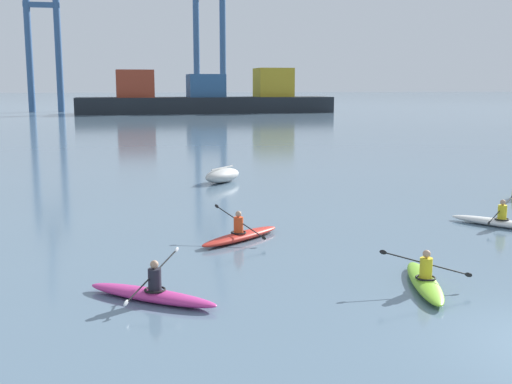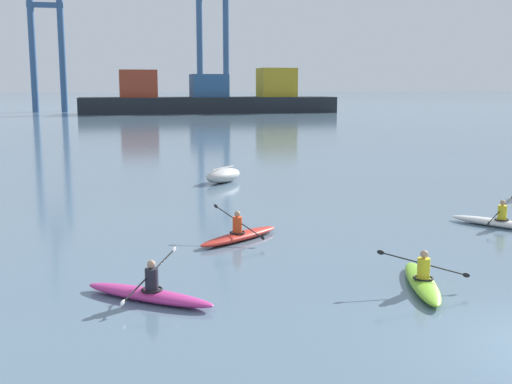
# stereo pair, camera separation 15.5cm
# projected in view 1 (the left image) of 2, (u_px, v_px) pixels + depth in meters

# --- Properties ---
(container_barge) EXTENTS (43.85, 8.52, 7.72)m
(container_barge) POSITION_uv_depth(u_px,v_px,m) (207.00, 98.00, 110.22)
(container_barge) COLOR #1E2328
(container_barge) RESTS_ON ground
(gantry_crane_west) EXTENTS (6.23, 14.35, 32.38)m
(gantry_crane_west) POSITION_uv_depth(u_px,v_px,m) (42.00, 25.00, 112.55)
(gantry_crane_west) COLOR #335684
(gantry_crane_west) RESTS_ON ground
(gantry_crane_west_mid) EXTENTS (6.36, 18.60, 34.97)m
(gantry_crane_west_mid) POSITION_uv_depth(u_px,v_px,m) (210.00, 18.00, 121.72)
(gantry_crane_west_mid) COLOR #335684
(gantry_crane_west_mid) RESTS_ON ground
(capsized_dinghy) EXTENTS (2.57, 2.66, 0.76)m
(capsized_dinghy) POSITION_uv_depth(u_px,v_px,m) (222.00, 175.00, 31.86)
(capsized_dinghy) COLOR beige
(capsized_dinghy) RESTS_ON ground
(kayak_magenta) EXTENTS (3.02, 2.61, 1.04)m
(kayak_magenta) POSITION_uv_depth(u_px,v_px,m) (152.00, 293.00, 14.38)
(kayak_magenta) COLOR #C13384
(kayak_magenta) RESTS_ON ground
(kayak_white) EXTENTS (2.44, 3.13, 1.01)m
(kayak_white) POSITION_uv_depth(u_px,v_px,m) (499.00, 222.00, 21.93)
(kayak_white) COLOR silver
(kayak_white) RESTS_ON ground
(kayak_red) EXTENTS (3.10, 2.50, 1.06)m
(kayak_red) POSITION_uv_depth(u_px,v_px,m) (240.00, 235.00, 19.97)
(kayak_red) COLOR red
(kayak_red) RESTS_ON ground
(kayak_lime) EXTENTS (2.15, 3.43, 0.95)m
(kayak_lime) POSITION_uv_depth(u_px,v_px,m) (425.00, 281.00, 15.32)
(kayak_lime) COLOR #7ABC2D
(kayak_lime) RESTS_ON ground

